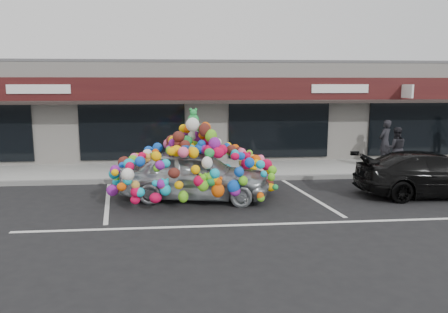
{
  "coord_description": "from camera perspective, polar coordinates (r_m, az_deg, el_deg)",
  "views": [
    {
      "loc": [
        -1.01,
        -12.32,
        3.41
      ],
      "look_at": [
        0.31,
        1.4,
        1.06
      ],
      "focal_mm": 35.0,
      "sensor_mm": 36.0,
      "label": 1
    }
  ],
  "objects": [
    {
      "name": "pedestrian_a",
      "position": [
        18.82,
        20.28,
        1.83
      ],
      "size": [
        0.77,
        0.71,
        1.77
      ],
      "primitive_type": "imported",
      "rotation": [
        0.0,
        0.0,
        3.73
      ],
      "color": "black",
      "rests_on": "sidewalk"
    },
    {
      "name": "kerb",
      "position": [
        15.23,
        -1.58,
        -2.98
      ],
      "size": [
        26.0,
        0.18,
        0.16
      ],
      "primitive_type": "cube",
      "color": "slate",
      "rests_on": "ground"
    },
    {
      "name": "shop_building",
      "position": [
        20.83,
        -2.74,
        6.23
      ],
      "size": [
        24.0,
        7.2,
        4.31
      ],
      "color": "silver",
      "rests_on": "ground"
    },
    {
      "name": "black_sedan",
      "position": [
        14.65,
        25.51,
        -2.08
      ],
      "size": [
        2.01,
        4.64,
        1.33
      ],
      "primitive_type": "imported",
      "rotation": [
        0.0,
        0.0,
        1.54
      ],
      "color": "black",
      "rests_on": "ground"
    },
    {
      "name": "sidewalk",
      "position": [
        16.69,
        -1.93,
        -1.86
      ],
      "size": [
        26.0,
        3.0,
        0.15
      ],
      "primitive_type": "cube",
      "color": "#9B9B95",
      "rests_on": "ground"
    },
    {
      "name": "parking_stripe_mid",
      "position": [
        13.53,
        11.08,
        -5.09
      ],
      "size": [
        0.73,
        4.37,
        0.01
      ],
      "primitive_type": "cube",
      "rotation": [
        0.0,
        0.0,
        0.14
      ],
      "color": "silver",
      "rests_on": "ground"
    },
    {
      "name": "parking_stripe_left",
      "position": [
        13.16,
        -14.97,
        -5.66
      ],
      "size": [
        0.73,
        4.37,
        0.01
      ],
      "primitive_type": "cube",
      "rotation": [
        0.0,
        0.0,
        0.14
      ],
      "color": "silver",
      "rests_on": "ground"
    },
    {
      "name": "toy_car",
      "position": [
        12.82,
        -3.76,
        -1.57
      ],
      "size": [
        3.14,
        4.93,
        2.7
      ],
      "rotation": [
        0.0,
        0.0,
        1.37
      ],
      "color": "gray",
      "rests_on": "ground"
    },
    {
      "name": "ground",
      "position": [
        12.83,
        -0.8,
        -5.74
      ],
      "size": [
        90.0,
        90.0,
        0.0
      ],
      "primitive_type": "plane",
      "color": "black",
      "rests_on": "ground"
    },
    {
      "name": "lane_line",
      "position": [
        11.01,
        10.77,
        -8.53
      ],
      "size": [
        14.0,
        0.12,
        0.01
      ],
      "primitive_type": "cube",
      "color": "silver",
      "rests_on": "ground"
    },
    {
      "name": "pedestrian_b",
      "position": [
        17.52,
        21.5,
        0.96
      ],
      "size": [
        0.91,
        0.78,
        1.62
      ],
      "primitive_type": "imported",
      "rotation": [
        0.0,
        0.0,
        2.91
      ],
      "color": "black",
      "rests_on": "sidewalk"
    }
  ]
}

